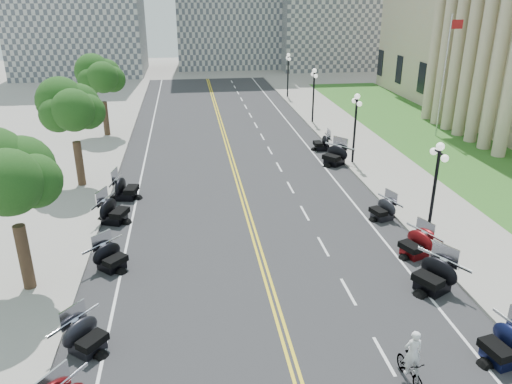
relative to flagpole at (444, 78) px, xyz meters
name	(u,v)px	position (x,y,z in m)	size (l,w,h in m)	color
ground	(273,298)	(-18.00, -22.00, -5.00)	(160.00, 160.00, 0.00)	gray
road	(244,202)	(-18.00, -12.00, -5.00)	(16.00, 90.00, 0.01)	#333335
centerline_yellow_a	(242,202)	(-18.12, -12.00, -4.99)	(0.12, 90.00, 0.00)	yellow
centerline_yellow_b	(246,202)	(-17.88, -12.00, -4.99)	(0.12, 90.00, 0.00)	yellow
edge_line_north	(348,197)	(-11.60, -12.00, -4.99)	(0.12, 90.00, 0.00)	white
edge_line_south	(135,208)	(-24.40, -12.00, -4.99)	(0.12, 90.00, 0.00)	white
lane_dash_5	(384,356)	(-14.80, -26.00, -4.99)	(0.12, 2.00, 0.00)	white
lane_dash_6	(348,291)	(-14.80, -22.00, -4.99)	(0.12, 2.00, 0.00)	white
lane_dash_7	(323,246)	(-14.80, -18.00, -4.99)	(0.12, 2.00, 0.00)	white
lane_dash_8	(305,213)	(-14.80, -14.00, -4.99)	(0.12, 2.00, 0.00)	white
lane_dash_9	(290,187)	(-14.80, -10.00, -4.99)	(0.12, 2.00, 0.00)	white
lane_dash_10	(279,167)	(-14.80, -6.00, -4.99)	(0.12, 2.00, 0.00)	white
lane_dash_11	(270,150)	(-14.80, -2.00, -4.99)	(0.12, 2.00, 0.00)	white
lane_dash_12	(262,137)	(-14.80, 2.00, -4.99)	(0.12, 2.00, 0.00)	white
lane_dash_13	(256,125)	(-14.80, 6.00, -4.99)	(0.12, 2.00, 0.00)	white
lane_dash_14	(250,115)	(-14.80, 10.00, -4.99)	(0.12, 2.00, 0.00)	white
lane_dash_15	(246,107)	(-14.80, 14.00, -4.99)	(0.12, 2.00, 0.00)	white
lane_dash_16	(242,99)	(-14.80, 18.00, -4.99)	(0.12, 2.00, 0.00)	white
lane_dash_17	(238,93)	(-14.80, 22.00, -4.99)	(0.12, 2.00, 0.00)	white
lane_dash_18	(235,87)	(-14.80, 26.00, -4.99)	(0.12, 2.00, 0.00)	white
lane_dash_19	(232,82)	(-14.80, 30.00, -4.99)	(0.12, 2.00, 0.00)	white
sidewalk_north	(412,192)	(-7.50, -12.00, -4.92)	(5.00, 90.00, 0.15)	#9E9991
sidewalk_south	(61,211)	(-28.50, -12.00, -4.92)	(5.00, 90.00, 0.15)	#9E9991
lawn	(453,150)	(-0.50, -4.00, -4.95)	(9.00, 60.00, 0.10)	#356023
street_lamp_2	(434,192)	(-9.40, -18.00, -2.40)	(0.50, 1.20, 4.90)	black
street_lamp_3	(355,129)	(-9.40, -6.00, -2.40)	(0.50, 1.20, 4.90)	black
street_lamp_4	(313,96)	(-9.40, 6.00, -2.40)	(0.50, 1.20, 4.90)	black
street_lamp_5	(288,76)	(-9.40, 18.00, -2.40)	(0.50, 1.20, 4.90)	black
flagpole	(444,78)	(0.00, 0.00, 0.00)	(1.10, 0.20, 10.00)	silver
tree_2	(10,185)	(-28.00, -20.00, -0.25)	(4.80, 4.80, 9.20)	#235619
tree_3	(72,114)	(-28.00, -8.00, -0.25)	(4.80, 4.80, 9.20)	#235619
tree_4	(101,81)	(-28.00, 4.00, -0.25)	(4.80, 4.80, 9.20)	#235619
motorcycle_n_4	(505,343)	(-10.94, -26.77, -4.28)	(2.06, 2.06, 1.44)	black
motorcycle_n_5	(434,274)	(-11.29, -22.35, -4.22)	(2.22, 2.22, 1.56)	black
motorcycle_n_6	(415,243)	(-10.76, -19.45, -4.32)	(1.95, 1.95, 1.37)	#590A0C
motorcycle_n_7	(383,208)	(-10.76, -15.32, -4.37)	(1.81, 1.81, 1.27)	black
motorcycle_n_9	(334,154)	(-10.77, -6.01, -4.22)	(2.22, 2.22, 1.55)	black
motorcycle_n_10	(322,142)	(-10.75, -2.41, -4.34)	(1.89, 1.89, 1.32)	black
motorcycle_s_5	(86,335)	(-24.96, -24.27, -4.34)	(1.90, 1.90, 1.33)	black
motorcycle_s_6	(111,256)	(-24.83, -18.70, -4.34)	(1.89, 1.89, 1.32)	black
motorcycle_s_7	(114,210)	(-25.30, -13.71, -4.26)	(2.13, 2.13, 1.49)	black
motorcycle_s_8	(126,187)	(-24.99, -10.40, -4.26)	(2.11, 2.11, 1.48)	black
bicycle	(410,370)	(-14.47, -27.27, -4.50)	(0.47, 1.65, 0.99)	#A51414
cyclist_rider	(415,336)	(-14.47, -27.27, -3.19)	(0.59, 0.39, 1.63)	white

